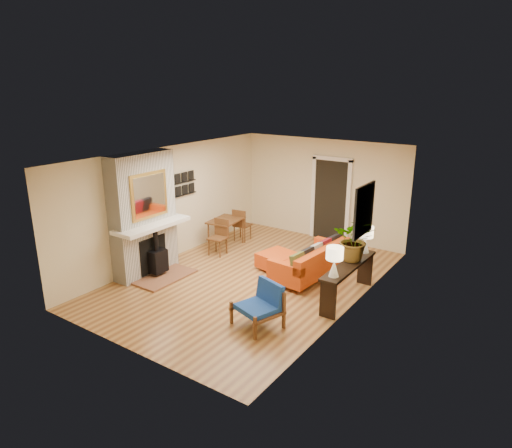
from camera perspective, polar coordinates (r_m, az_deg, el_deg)
The scene contains 10 objects.
room_shell at distance 11.15m, azimuth 9.71°, elevation 2.99°, with size 6.50×6.50×6.50m.
fireplace at distance 9.80m, azimuth -13.75°, elevation 0.76°, with size 1.09×1.68×2.60m.
sofa at distance 9.71m, azimuth 7.11°, elevation -4.70°, with size 0.99×1.99×0.76m.
ottoman at distance 10.05m, azimuth 2.76°, elevation -4.53°, with size 0.87×0.87×0.37m.
blue_chair at distance 7.80m, azimuth 0.76°, elevation -9.78°, with size 0.88×0.87×0.74m.
dining_table at distance 11.31m, azimuth -3.51°, elevation -0.16°, with size 0.79×1.61×0.85m.
console_table at distance 8.71m, azimuth 11.51°, elevation -5.84°, with size 0.34×1.85×0.72m.
lamp_near at distance 7.96m, azimuth 9.78°, elevation -4.23°, with size 0.30×0.30×0.54m.
lamp_far at distance 9.20m, azimuth 13.54°, elevation -1.49°, with size 0.30×0.30×0.54m.
houseplant at distance 8.72m, azimuth 12.28°, elevation -1.88°, with size 0.75×0.65×0.84m, color #1E5919.
Camera 1 is at (5.09, -7.20, 3.95)m, focal length 32.00 mm.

